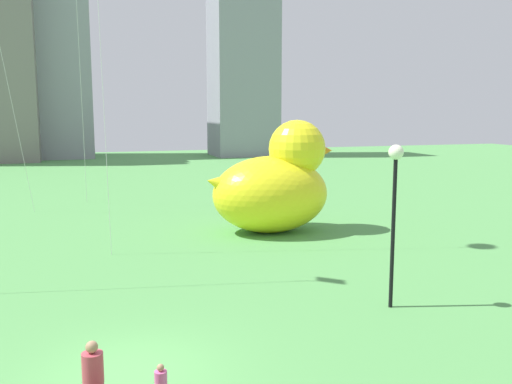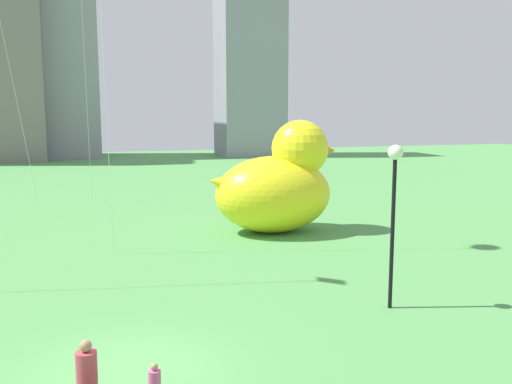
% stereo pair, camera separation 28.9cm
% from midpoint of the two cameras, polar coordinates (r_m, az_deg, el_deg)
% --- Properties ---
extents(ground_plane, '(140.00, 140.00, 0.00)m').
position_cam_midpoint_polar(ground_plane, '(13.60, -12.53, -17.70)').
color(ground_plane, '#52974E').
extents(person_adult, '(0.40, 0.40, 1.65)m').
position_cam_midpoint_polar(person_adult, '(11.55, -16.27, -17.78)').
color(person_adult, '#38476B').
rests_on(person_adult, ground).
extents(giant_inflatable_duck, '(6.62, 4.25, 5.49)m').
position_cam_midpoint_polar(giant_inflatable_duck, '(27.09, 2.56, 0.75)').
color(giant_inflatable_duck, yellow).
rests_on(giant_inflatable_duck, ground).
extents(lamppost, '(0.45, 0.45, 4.95)m').
position_cam_midpoint_polar(lamppost, '(16.82, 14.50, 0.44)').
color(lamppost, black).
rests_on(lamppost, ground).
extents(city_skyline, '(49.24, 15.40, 41.22)m').
position_cam_midpoint_polar(city_skyline, '(74.96, -23.04, 14.13)').
color(city_skyline, slate).
rests_on(city_skyline, ground).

